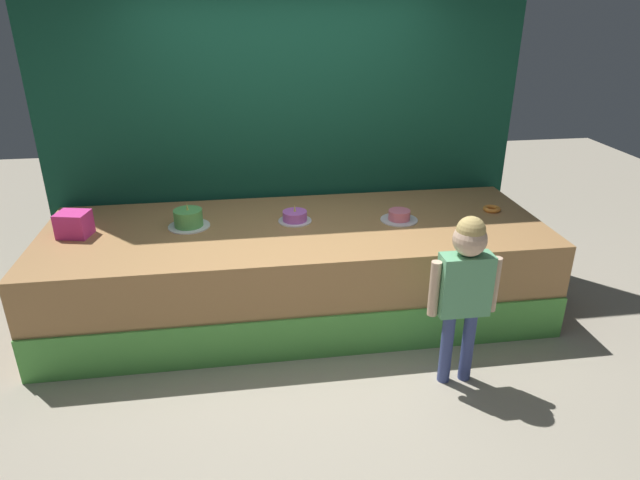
% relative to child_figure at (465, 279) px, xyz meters
% --- Properties ---
extents(ground_plane, '(12.00, 12.00, 0.00)m').
position_rel_child_figure_xyz_m(ground_plane, '(-0.96, 0.39, -0.77)').
color(ground_plane, '#ADA38E').
extents(stage_platform, '(3.91, 1.41, 0.76)m').
position_rel_child_figure_xyz_m(stage_platform, '(-0.96, 1.08, -0.40)').
color(stage_platform, '#B27F4C').
rests_on(stage_platform, ground_plane).
extents(curtain_backdrop, '(4.12, 0.08, 3.20)m').
position_rel_child_figure_xyz_m(curtain_backdrop, '(-0.96, 1.88, 0.83)').
color(curtain_backdrop, '#144C38').
rests_on(curtain_backdrop, ground_plane).
extents(child_figure, '(0.46, 0.21, 1.20)m').
position_rel_child_figure_xyz_m(child_figure, '(0.00, 0.00, 0.00)').
color(child_figure, '#3F4C8C').
rests_on(child_figure, ground_plane).
extents(pink_box, '(0.26, 0.23, 0.19)m').
position_rel_child_figure_xyz_m(pink_box, '(-2.62, 1.12, 0.08)').
color(pink_box, '#E83593').
rests_on(pink_box, stage_platform).
extents(donut, '(0.14, 0.14, 0.03)m').
position_rel_child_figure_xyz_m(donut, '(0.70, 1.17, 0.00)').
color(donut, orange).
rests_on(donut, stage_platform).
extents(cake_left, '(0.32, 0.32, 0.20)m').
position_rel_child_figure_xyz_m(cake_left, '(-1.79, 1.18, 0.05)').
color(cake_left, white).
rests_on(cake_left, stage_platform).
extents(cake_center, '(0.27, 0.27, 0.14)m').
position_rel_child_figure_xyz_m(cake_center, '(-0.96, 1.17, 0.02)').
color(cake_center, white).
rests_on(cake_center, stage_platform).
extents(cake_right, '(0.30, 0.30, 0.09)m').
position_rel_child_figure_xyz_m(cake_right, '(-0.13, 1.07, 0.02)').
color(cake_right, silver).
rests_on(cake_right, stage_platform).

